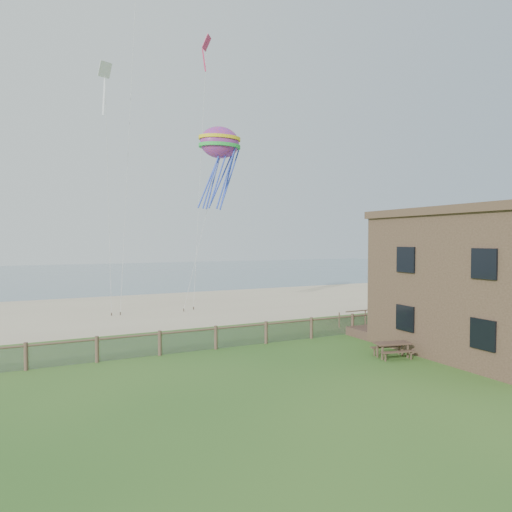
% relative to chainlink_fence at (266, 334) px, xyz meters
% --- Properties ---
extents(ground, '(160.00, 160.00, 0.00)m').
position_rel_chainlink_fence_xyz_m(ground, '(0.00, -6.00, -0.55)').
color(ground, '#28571D').
rests_on(ground, ground).
extents(sand_beach, '(72.00, 20.00, 0.02)m').
position_rel_chainlink_fence_xyz_m(sand_beach, '(0.00, 16.00, -0.55)').
color(sand_beach, '#C2AD8C').
rests_on(sand_beach, ground).
extents(ocean, '(160.00, 68.00, 0.02)m').
position_rel_chainlink_fence_xyz_m(ocean, '(0.00, 60.00, -0.55)').
color(ocean, slate).
rests_on(ocean, ground).
extents(chainlink_fence, '(36.20, 0.20, 1.25)m').
position_rel_chainlink_fence_xyz_m(chainlink_fence, '(0.00, 0.00, 0.00)').
color(chainlink_fence, brown).
rests_on(chainlink_fence, ground).
extents(motel_deck, '(15.00, 2.00, 0.50)m').
position_rel_chainlink_fence_xyz_m(motel_deck, '(13.00, -1.00, -0.30)').
color(motel_deck, brown).
rests_on(motel_deck, ground).
extents(picnic_table, '(2.01, 1.68, 0.74)m').
position_rel_chainlink_fence_xyz_m(picnic_table, '(4.20, -5.46, -0.18)').
color(picnic_table, brown).
rests_on(picnic_table, ground).
extents(octopus_kite, '(3.96, 3.42, 6.84)m').
position_rel_chainlink_fence_xyz_m(octopus_kite, '(1.24, 10.14, 10.92)').
color(octopus_kite, red).
extents(kite_white, '(1.61, 2.08, 2.88)m').
position_rel_chainlink_fence_xyz_m(kite_white, '(-7.18, 9.50, 15.67)').
color(kite_white, white).
extents(kite_red, '(1.92, 1.81, 2.37)m').
position_rel_chainlink_fence_xyz_m(kite_red, '(0.06, 9.73, 19.18)').
color(kite_red, '#CA234D').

